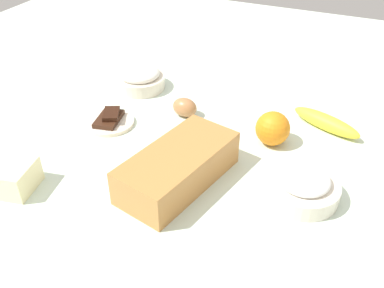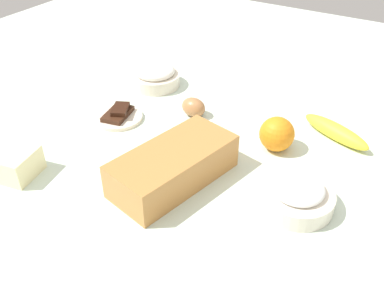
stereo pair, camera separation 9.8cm
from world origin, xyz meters
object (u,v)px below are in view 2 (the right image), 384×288
at_px(butter_block, 20,165).
at_px(chocolate_plate, 118,116).
at_px(loaf_pan, 174,165).
at_px(egg_near_butter, 194,107).
at_px(flour_bowl, 155,76).
at_px(sugar_bowl, 297,195).
at_px(orange_fruit, 277,134).
at_px(banana, 336,131).

bearing_deg(butter_block, chocolate_plate, -5.97).
distance_m(loaf_pan, egg_near_butter, 0.28).
bearing_deg(flour_bowl, butter_block, 179.65).
bearing_deg(butter_block, sugar_bowl, -68.46).
xyz_separation_m(orange_fruit, chocolate_plate, (-0.09, 0.41, -0.03)).
bearing_deg(chocolate_plate, butter_block, 174.03).
bearing_deg(egg_near_butter, sugar_bowl, -118.90).
relative_size(flour_bowl, orange_fruit, 1.77).
xyz_separation_m(loaf_pan, egg_near_butter, (0.26, 0.10, -0.02)).
distance_m(flour_bowl, banana, 0.55).
distance_m(orange_fruit, chocolate_plate, 0.42).
relative_size(banana, egg_near_butter, 2.78).
relative_size(banana, chocolate_plate, 1.46).
xyz_separation_m(sugar_bowl, banana, (0.29, 0.00, -0.01)).
xyz_separation_m(sugar_bowl, orange_fruit, (0.17, 0.11, 0.01)).
height_order(butter_block, chocolate_plate, butter_block).
bearing_deg(sugar_bowl, flour_bowl, 62.16).
distance_m(banana, orange_fruit, 0.16).
xyz_separation_m(flour_bowl, chocolate_plate, (-0.21, -0.03, -0.02)).
xyz_separation_m(flour_bowl, orange_fruit, (-0.12, -0.44, 0.01)).
bearing_deg(orange_fruit, loaf_pan, 147.53).
distance_m(sugar_bowl, chocolate_plate, 0.53).
height_order(banana, orange_fruit, orange_fruit).
bearing_deg(flour_bowl, egg_near_butter, -115.79).
relative_size(flour_bowl, egg_near_butter, 2.17).
height_order(loaf_pan, egg_near_butter, loaf_pan).
height_order(loaf_pan, chocolate_plate, loaf_pan).
xyz_separation_m(sugar_bowl, chocolate_plate, (0.08, 0.52, -0.02)).
distance_m(flour_bowl, egg_near_butter, 0.21).
relative_size(sugar_bowl, chocolate_plate, 1.16).
bearing_deg(chocolate_plate, sugar_bowl, -98.58).
bearing_deg(sugar_bowl, egg_near_butter, 61.10).
xyz_separation_m(loaf_pan, sugar_bowl, (0.06, -0.26, -0.01)).
bearing_deg(loaf_pan, orange_fruit, -19.39).
distance_m(banana, chocolate_plate, 0.56).
height_order(sugar_bowl, chocolate_plate, sugar_bowl).
relative_size(loaf_pan, flour_bowl, 2.04).
relative_size(flour_bowl, banana, 0.78).
bearing_deg(banana, orange_fruit, 136.97).
bearing_deg(butter_block, egg_near_butter, -24.89).
bearing_deg(egg_near_butter, loaf_pan, -157.98).
height_order(sugar_bowl, butter_block, sugar_bowl).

